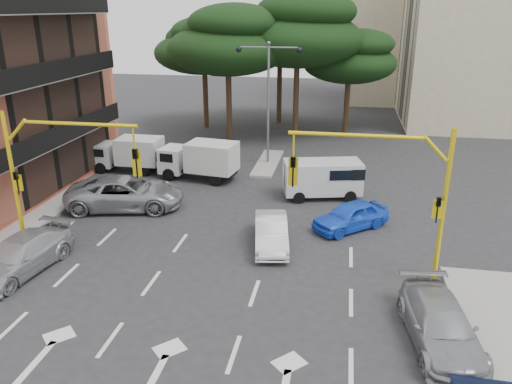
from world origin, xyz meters
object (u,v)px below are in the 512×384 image
at_px(van_white, 322,179).
at_px(box_truck_b, 199,161).
at_px(car_silver_cross_a, 126,193).
at_px(box_truck_a, 128,154).
at_px(signal_mast_left, 50,164).
at_px(car_blue_compact, 351,216).
at_px(signal_mast_right, 395,183).
at_px(car_silver_parked, 440,325).
at_px(car_white_hatch, 271,232).
at_px(street_lamp_center, 268,82).
at_px(car_silver_wagon, 20,256).

height_order(van_white, box_truck_b, box_truck_b).
bearing_deg(car_silver_cross_a, box_truck_a, 10.51).
relative_size(signal_mast_left, car_silver_cross_a, 1.01).
distance_m(car_blue_compact, van_white, 4.33).
relative_size(signal_mast_right, car_silver_cross_a, 1.01).
bearing_deg(signal_mast_left, car_silver_parked, -14.42).
bearing_deg(car_white_hatch, box_truck_a, 129.22).
relative_size(car_silver_parked, van_white, 1.12).
xyz_separation_m(car_blue_compact, box_truck_b, (-9.08, 5.81, 0.52)).
height_order(street_lamp_center, car_silver_cross_a, street_lamp_center).
height_order(street_lamp_center, box_truck_a, street_lamp_center).
relative_size(signal_mast_left, box_truck_a, 1.34).
distance_m(car_silver_parked, van_white, 13.04).
bearing_deg(car_blue_compact, signal_mast_left, -110.65).
height_order(car_white_hatch, car_silver_wagon, car_silver_wagon).
relative_size(street_lamp_center, box_truck_a, 1.73).
xyz_separation_m(signal_mast_right, signal_mast_left, (-13.61, 0.00, 0.00)).
relative_size(car_silver_cross_a, car_silver_parked, 1.27).
bearing_deg(box_truck_a, car_blue_compact, -114.88).
height_order(street_lamp_center, van_white, street_lamp_center).
bearing_deg(signal_mast_right, car_white_hatch, 157.75).
distance_m(street_lamp_center, car_white_hatch, 13.12).
bearing_deg(box_truck_b, street_lamp_center, -35.80).
height_order(car_white_hatch, box_truck_a, box_truck_a).
distance_m(street_lamp_center, box_truck_a, 10.03).
xyz_separation_m(signal_mast_right, car_silver_wagon, (-14.18, -2.03, -3.18)).
bearing_deg(car_white_hatch, car_silver_wagon, -167.30).
relative_size(signal_mast_left, car_white_hatch, 1.51).
bearing_deg(car_blue_compact, street_lamp_center, 169.10).
distance_m(street_lamp_center, car_silver_wagon, 18.28).
bearing_deg(car_blue_compact, car_silver_wagon, -103.79).
height_order(signal_mast_right, car_white_hatch, signal_mast_right).
relative_size(street_lamp_center, car_silver_parked, 1.66).
bearing_deg(van_white, car_silver_cross_a, -84.73).
distance_m(car_silver_wagon, van_white, 15.39).
relative_size(car_blue_compact, car_silver_cross_a, 0.65).
height_order(car_white_hatch, car_silver_cross_a, car_silver_cross_a).
xyz_separation_m(car_silver_parked, box_truck_b, (-11.80, 14.09, 0.49)).
distance_m(car_silver_wagon, box_truck_a, 13.05).
xyz_separation_m(street_lamp_center, car_silver_wagon, (-7.38, -16.04, -4.72)).
xyz_separation_m(car_blue_compact, car_silver_parked, (2.72, -8.28, 0.02)).
xyz_separation_m(car_white_hatch, van_white, (1.86, 6.50, 0.39)).
bearing_deg(car_silver_wagon, street_lamp_center, 74.04).
relative_size(car_silver_wagon, box_truck_a, 1.08).
bearing_deg(signal_mast_left, box_truck_b, 72.79).
distance_m(car_silver_parked, box_truck_a, 22.33).
relative_size(car_silver_wagon, van_white, 1.17).
xyz_separation_m(box_truck_a, box_truck_b, (4.89, -0.73, 0.07)).
distance_m(car_blue_compact, box_truck_a, 15.43).
bearing_deg(signal_mast_right, van_white, 109.06).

